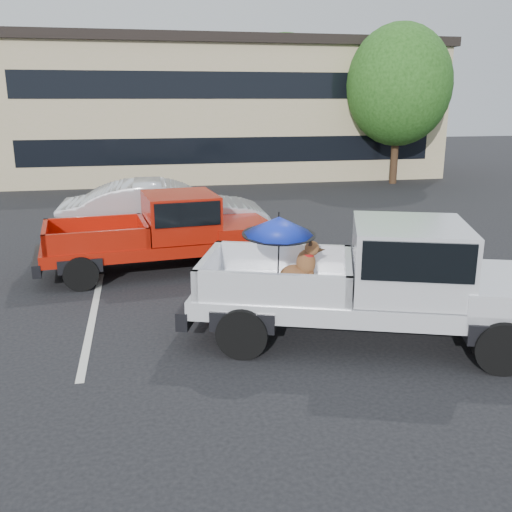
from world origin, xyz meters
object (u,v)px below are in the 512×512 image
object	(u,v)px
tree_right	(399,85)
silver_sedan	(167,215)
red_pickup	(174,229)
tree_back	(285,84)
silver_pickup	(391,276)

from	to	relation	value
tree_right	silver_sedan	size ratio (longest dim) A/B	1.31
red_pickup	silver_sedan	bearing A→B (deg)	85.59
tree_right	tree_back	world-z (taller)	tree_back
tree_right	silver_pickup	bearing A→B (deg)	-114.78
red_pickup	tree_back	bearing A→B (deg)	62.92
silver_sedan	red_pickup	bearing A→B (deg)	-177.20
tree_back	silver_sedan	bearing A→B (deg)	-113.09
tree_right	silver_sedan	xyz separation A→B (m)	(-10.46, -9.50, -3.36)
tree_back	silver_pickup	distance (m)	24.61
silver_pickup	red_pickup	xyz separation A→B (m)	(-3.02, 4.52, -0.13)
silver_pickup	silver_sedan	xyz separation A→B (m)	(-3.08, 6.48, -0.20)
tree_right	red_pickup	xyz separation A→B (m)	(-10.40, -11.46, -3.28)
tree_back	silver_pickup	size ratio (longest dim) A/B	1.18
tree_back	red_pickup	bearing A→B (deg)	-110.81
red_pickup	silver_sedan	xyz separation A→B (m)	(-0.06, 1.96, -0.07)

